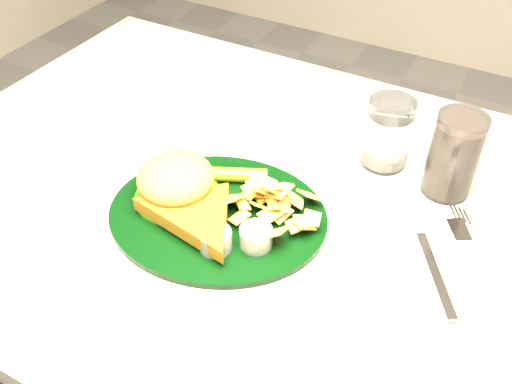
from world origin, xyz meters
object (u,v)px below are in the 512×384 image
dinner_plate (217,199)px  fork_napkin (438,268)px  table (274,346)px  water_glass (388,133)px  cola_glass (454,155)px

dinner_plate → fork_napkin: size_ratio=1.66×
table → fork_napkin: fork_napkin is taller
table → dinner_plate: dinner_plate is taller
water_glass → cola_glass: (0.10, -0.02, 0.01)m
dinner_plate → fork_napkin: 0.31m
water_glass → fork_napkin: (0.14, -0.19, -0.05)m
table → cola_glass: (0.21, 0.14, 0.44)m
cola_glass → fork_napkin: 0.18m
cola_glass → fork_napkin: (0.04, -0.17, -0.06)m
table → fork_napkin: bearing=-5.6°
dinner_plate → fork_napkin: (0.30, 0.05, -0.03)m
water_glass → fork_napkin: 0.24m
table → dinner_plate: (-0.06, -0.08, 0.41)m
water_glass → fork_napkin: size_ratio=0.60×
table → water_glass: water_glass is taller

